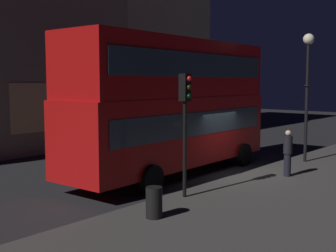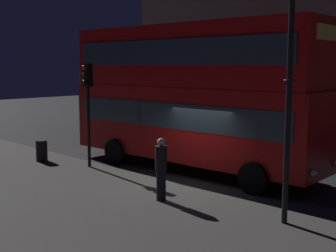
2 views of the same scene
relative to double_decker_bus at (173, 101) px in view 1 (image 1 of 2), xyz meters
The scene contains 7 objects.
ground_plane 3.74m from the double_decker_bus, 46.76° to the right, with size 80.00×80.00×0.00m, color #232326.
building_plain_facade 15.73m from the double_decker_bus, 62.92° to the left, with size 16.15×9.08×17.65m.
double_decker_bus is the anchor object (origin of this frame).
traffic_light_near_kerb 3.89m from the double_decker_bus, 134.43° to the right, with size 0.34×0.37×3.90m.
street_lamp 6.67m from the double_decker_bus, 28.45° to the right, with size 0.49×0.49×5.80m.
pedestrian 4.91m from the double_decker_bus, 59.87° to the right, with size 0.34×0.34×1.80m.
litter_bin 6.53m from the double_decker_bus, 144.90° to the right, with size 0.45×0.45×0.84m, color black.
Camera 1 is at (-14.92, -9.58, 3.76)m, focal length 46.68 mm.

